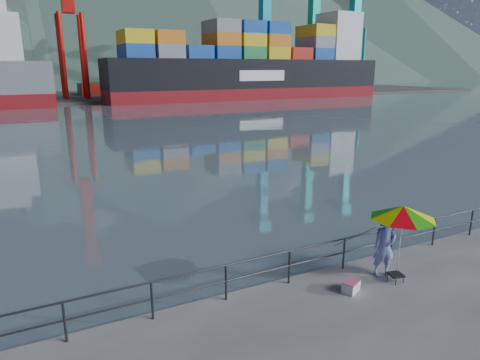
# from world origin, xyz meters

# --- Properties ---
(harbor_water) EXTENTS (500.00, 280.00, 0.00)m
(harbor_water) POSITION_xyz_m (0.00, 130.00, 0.00)
(harbor_water) COLOR slate
(harbor_water) RESTS_ON ground
(far_dock) EXTENTS (200.00, 40.00, 0.40)m
(far_dock) POSITION_xyz_m (10.00, 93.00, 0.00)
(far_dock) COLOR #514F4C
(far_dock) RESTS_ON ground
(guardrail) EXTENTS (22.00, 0.06, 1.03)m
(guardrail) POSITION_xyz_m (0.00, 1.70, 0.52)
(guardrail) COLOR #2D3033
(guardrail) RESTS_ON ground
(mountains) EXTENTS (600.00, 332.80, 80.00)m
(mountains) POSITION_xyz_m (38.82, 207.75, 35.55)
(mountains) COLOR #385147
(mountains) RESTS_ON ground
(port_cranes) EXTENTS (116.00, 28.00, 38.40)m
(port_cranes) POSITION_xyz_m (31.00, 84.00, 16.00)
(port_cranes) COLOR #B1212B
(port_cranes) RESTS_ON ground
(container_stacks) EXTENTS (58.00, 8.40, 7.80)m
(container_stacks) POSITION_xyz_m (36.00, 93.98, 3.01)
(container_stacks) COLOR red
(container_stacks) RESTS_ON ground
(fisherman) EXTENTS (0.78, 0.64, 1.86)m
(fisherman) POSITION_xyz_m (3.77, 0.84, 0.93)
(fisherman) COLOR #273095
(fisherman) RESTS_ON ground
(beach_umbrella) EXTENTS (2.40, 2.40, 2.26)m
(beach_umbrella) POSITION_xyz_m (3.98, 0.48, 2.07)
(beach_umbrella) COLOR white
(beach_umbrella) RESTS_ON ground
(folding_stool) EXTENTS (0.46, 0.46, 0.25)m
(folding_stool) POSITION_xyz_m (3.81, 0.36, 0.13)
(folding_stool) COLOR black
(folding_stool) RESTS_ON ground
(cooler_bag) EXTENTS (0.60, 0.51, 0.29)m
(cooler_bag) POSITION_xyz_m (2.27, 0.51, 0.15)
(cooler_bag) COLOR silver
(cooler_bag) RESTS_ON ground
(fishing_rod) EXTENTS (0.15, 1.92, 1.35)m
(fishing_rod) POSITION_xyz_m (3.47, 1.85, 0.00)
(fishing_rod) COLOR black
(fishing_rod) RESTS_ON ground
(container_ship) EXTENTS (58.42, 9.74, 18.10)m
(container_ship) POSITION_xyz_m (39.29, 71.72, 5.85)
(container_ship) COLOR maroon
(container_ship) RESTS_ON ground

